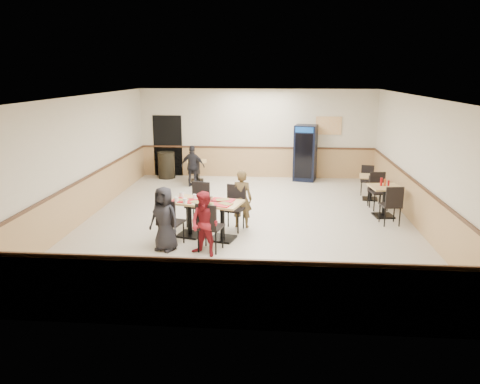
# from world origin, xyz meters

# --- Properties ---
(ground) EXTENTS (10.00, 10.00, 0.00)m
(ground) POSITION_xyz_m (0.00, 0.00, 0.00)
(ground) COLOR beige
(ground) RESTS_ON ground
(room_shell) EXTENTS (10.00, 10.00, 10.00)m
(room_shell) POSITION_xyz_m (1.78, 2.55, 0.58)
(room_shell) COLOR silver
(room_shell) RESTS_ON ground
(main_table) EXTENTS (1.70, 1.15, 0.83)m
(main_table) POSITION_xyz_m (-0.83, -1.26, 0.56)
(main_table) COLOR black
(main_table) RESTS_ON ground
(main_chairs) EXTENTS (1.80, 2.11, 1.06)m
(main_chairs) POSITION_xyz_m (-0.89, -1.25, 0.53)
(main_chairs) COLOR black
(main_chairs) RESTS_ON ground
(diner_woman_left) EXTENTS (0.76, 0.63, 1.33)m
(diner_woman_left) POSITION_xyz_m (-1.56, -2.05, 0.66)
(diner_woman_left) COLOR black
(diner_woman_left) RESTS_ON ground
(diner_woman_right) EXTENTS (0.79, 0.73, 1.30)m
(diner_woman_right) POSITION_xyz_m (-0.69, -2.28, 0.65)
(diner_woman_right) COLOR maroon
(diner_woman_right) RESTS_ON ground
(diner_man_opposite) EXTENTS (0.54, 0.39, 1.37)m
(diner_man_opposite) POSITION_xyz_m (-0.11, -0.47, 0.68)
(diner_man_opposite) COLOR #4E3D21
(diner_man_opposite) RESTS_ON ground
(lone_diner) EXTENTS (0.79, 0.39, 1.31)m
(lone_diner) POSITION_xyz_m (-1.95, 3.42, 0.65)
(lone_diner) COLOR black
(lone_diner) RESTS_ON ground
(tabletop_clutter) EXTENTS (1.40, 0.84, 0.12)m
(tabletop_clutter) POSITION_xyz_m (-0.87, -1.33, 0.86)
(tabletop_clutter) COLOR red
(tabletop_clutter) RESTS_ON main_table
(side_table_near) EXTENTS (0.83, 0.83, 0.79)m
(side_table_near) POSITION_xyz_m (3.40, 0.63, 0.52)
(side_table_near) COLOR black
(side_table_near) RESTS_ON ground
(side_table_near_chair_south) EXTENTS (0.52, 0.52, 1.00)m
(side_table_near_chair_south) POSITION_xyz_m (3.40, 0.00, 0.50)
(side_table_near_chair_south) COLOR black
(side_table_near_chair_south) RESTS_ON ground
(side_table_near_chair_north) EXTENTS (0.52, 0.52, 1.00)m
(side_table_near_chair_north) POSITION_xyz_m (3.40, 1.26, 0.50)
(side_table_near_chair_north) COLOR black
(side_table_near_chair_north) RESTS_ON ground
(side_table_far) EXTENTS (0.74, 0.74, 0.69)m
(side_table_far) POSITION_xyz_m (3.37, 2.26, 0.46)
(side_table_far) COLOR black
(side_table_far) RESTS_ON ground
(side_table_far_chair_south) EXTENTS (0.47, 0.47, 0.88)m
(side_table_far_chair_south) POSITION_xyz_m (3.37, 1.70, 0.44)
(side_table_far_chair_south) COLOR black
(side_table_far_chair_south) RESTS_ON ground
(side_table_far_chair_north) EXTENTS (0.47, 0.47, 0.88)m
(side_table_far_chair_north) POSITION_xyz_m (3.37, 2.81, 0.44)
(side_table_far_chair_north) COLOR black
(side_table_far_chair_north) RESTS_ON ground
(condiment_caddy) EXTENTS (0.23, 0.06, 0.20)m
(condiment_caddy) POSITION_xyz_m (3.37, 0.68, 0.87)
(condiment_caddy) COLOR #A60B0E
(condiment_caddy) RESTS_ON side_table_near
(back_table) EXTENTS (0.73, 0.73, 0.68)m
(back_table) POSITION_xyz_m (-1.95, 4.20, 0.46)
(back_table) COLOR black
(back_table) RESTS_ON ground
(back_table_chair_lone) EXTENTS (0.46, 0.46, 0.87)m
(back_table_chair_lone) POSITION_xyz_m (-1.95, 3.65, 0.43)
(back_table_chair_lone) COLOR black
(back_table_chair_lone) RESTS_ON ground
(pepsi_cooler) EXTENTS (0.83, 0.84, 1.85)m
(pepsi_cooler) POSITION_xyz_m (1.63, 4.59, 0.93)
(pepsi_cooler) COLOR black
(pepsi_cooler) RESTS_ON ground
(trash_bin) EXTENTS (0.57, 0.57, 0.90)m
(trash_bin) POSITION_xyz_m (-3.07, 4.55, 0.45)
(trash_bin) COLOR black
(trash_bin) RESTS_ON ground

